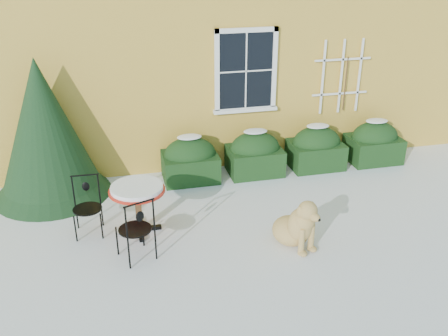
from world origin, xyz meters
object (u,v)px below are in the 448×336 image
object	(u,v)px
bistro_table	(137,194)
patio_chair_far	(87,206)
evergreen_shrub	(47,142)
dog	(297,226)
patio_chair_near	(136,229)

from	to	relation	value
bistro_table	patio_chair_far	world-z (taller)	patio_chair_far
bistro_table	evergreen_shrub	bearing A→B (deg)	130.28
evergreen_shrub	dog	world-z (taller)	evergreen_shrub
patio_chair_near	patio_chair_far	world-z (taller)	patio_chair_near
patio_chair_far	bistro_table	bearing A→B (deg)	-10.04
evergreen_shrub	bistro_table	bearing A→B (deg)	-49.72
evergreen_shrub	bistro_table	distance (m)	2.24
bistro_table	dog	world-z (taller)	dog
bistro_table	patio_chair_far	xyz separation A→B (m)	(-0.78, 0.16, -0.20)
evergreen_shrub	patio_chair_near	bearing A→B (deg)	-61.09
bistro_table	dog	xyz separation A→B (m)	(2.29, -0.98, -0.33)
evergreen_shrub	patio_chair_near	xyz separation A→B (m)	(1.35, -2.44, -0.51)
bistro_table	dog	distance (m)	2.51
dog	patio_chair_far	bearing A→B (deg)	137.15
dog	patio_chair_near	bearing A→B (deg)	151.97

